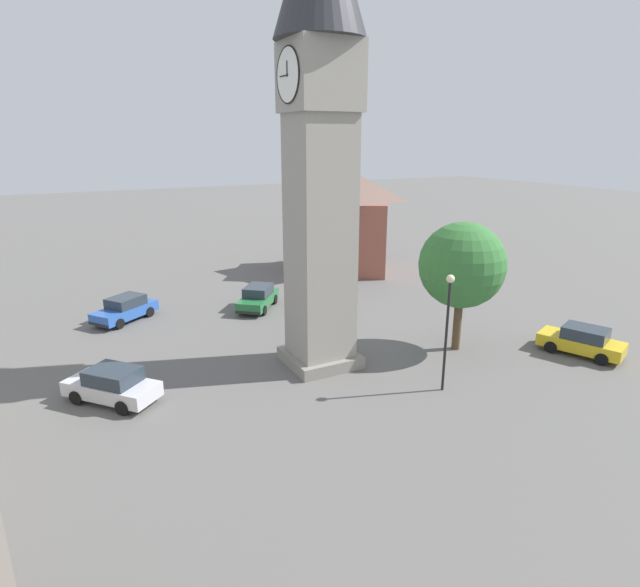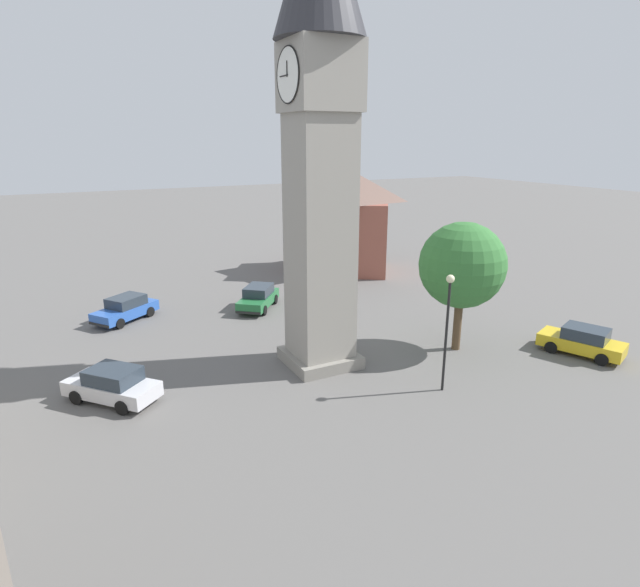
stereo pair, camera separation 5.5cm
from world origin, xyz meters
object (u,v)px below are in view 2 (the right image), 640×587
at_px(clock_tower, 320,100).
at_px(car_white_side, 258,297).
at_px(pedestrian, 337,319).
at_px(building_terrace_right, 346,219).
at_px(lamp_post, 448,315).
at_px(car_red_corner, 112,385).
at_px(tree, 462,266).
at_px(car_blue_kerb, 126,309).
at_px(car_silver_kerb, 582,341).

height_order(clock_tower, car_white_side, clock_tower).
distance_m(pedestrian, building_terrace_right, 15.85).
bearing_deg(lamp_post, pedestrian, 6.59).
bearing_deg(clock_tower, pedestrian, -41.65).
relative_size(clock_tower, building_terrace_right, 2.26).
relative_size(clock_tower, pedestrian, 12.73).
height_order(car_red_corner, tree, tree).
relative_size(car_blue_kerb, car_silver_kerb, 0.97).
distance_m(car_red_corner, car_white_side, 13.66).
distance_m(car_blue_kerb, car_silver_kerb, 26.51).
bearing_deg(lamp_post, car_white_side, 12.38).
xyz_separation_m(car_silver_kerb, pedestrian, (8.33, 10.10, 0.25)).
bearing_deg(clock_tower, car_silver_kerb, -112.64).
xyz_separation_m(car_silver_kerb, car_red_corner, (5.92, 22.57, 0.00)).
bearing_deg(clock_tower, building_terrace_right, -33.57).
xyz_separation_m(clock_tower, tree, (-1.72, -7.40, -7.95)).
relative_size(car_red_corner, pedestrian, 2.48).
height_order(clock_tower, lamp_post, clock_tower).
xyz_separation_m(car_white_side, lamp_post, (-14.89, -3.27, 2.82)).
bearing_deg(car_silver_kerb, car_white_side, 39.51).
distance_m(car_white_side, pedestrian, 7.13).
relative_size(car_blue_kerb, car_white_side, 1.01).
relative_size(clock_tower, car_blue_kerb, 4.97).
distance_m(car_blue_kerb, lamp_post, 20.25).
distance_m(clock_tower, pedestrian, 12.27).
xyz_separation_m(car_white_side, pedestrian, (-6.74, -2.33, 0.25)).
relative_size(car_blue_kerb, pedestrian, 2.56).
bearing_deg(car_silver_kerb, car_blue_kerb, 51.20).
bearing_deg(building_terrace_right, pedestrian, 148.53).
height_order(car_red_corner, car_white_side, same).
bearing_deg(car_blue_kerb, clock_tower, -145.03).
relative_size(car_blue_kerb, lamp_post, 0.80).
relative_size(tree, lamp_post, 1.28).
height_order(car_blue_kerb, car_white_side, same).
height_order(car_blue_kerb, pedestrian, pedestrian).
relative_size(car_red_corner, lamp_post, 0.77).
bearing_deg(lamp_post, car_blue_kerb, 34.99).
relative_size(car_red_corner, building_terrace_right, 0.44).
relative_size(car_white_side, building_terrace_right, 0.45).
relative_size(car_red_corner, car_white_side, 0.98).
height_order(pedestrian, building_terrace_right, building_terrace_right).
bearing_deg(clock_tower, tree, -103.10).
bearing_deg(clock_tower, car_white_side, -2.02).
xyz_separation_m(clock_tower, car_red_corner, (0.60, 9.80, -11.84)).
height_order(car_white_side, tree, tree).
distance_m(clock_tower, car_white_side, 15.34).
xyz_separation_m(clock_tower, car_white_side, (9.74, -0.34, -11.84)).
height_order(tree, lamp_post, tree).
xyz_separation_m(clock_tower, pedestrian, (3.00, -2.67, -11.59)).
bearing_deg(car_red_corner, car_white_side, -47.99).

